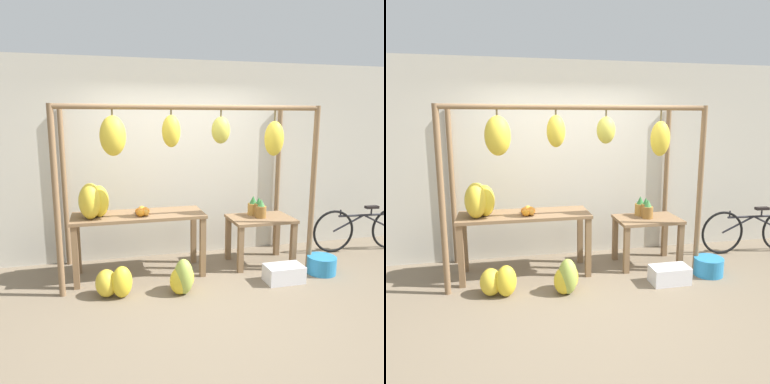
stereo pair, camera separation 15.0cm
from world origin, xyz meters
The scene contains 13 objects.
ground_plane centered at (0.00, 0.00, 0.00)m, with size 20.00×20.00×0.00m, color #756651.
shop_wall_back centered at (0.00, 1.62, 1.40)m, with size 8.00×0.08×2.80m.
stall_awning centered at (-0.07, 0.69, 1.61)m, with size 3.19×1.16×2.15m.
display_table_main centered at (-0.64, 0.93, 0.68)m, with size 1.65×0.59×0.81m.
display_table_side centered at (1.03, 0.93, 0.52)m, with size 0.86×0.59×0.66m.
banana_pile_on_table centered at (-1.20, 0.90, 1.02)m, with size 0.44×0.51×0.43m.
orange_pile centered at (-0.59, 0.87, 0.85)m, with size 0.18×0.27×0.09m.
pineapple_cluster centered at (1.00, 1.00, 0.78)m, with size 0.19×0.32×0.27m.
banana_pile_ground_left centered at (-0.99, 0.37, 0.17)m, with size 0.45×0.35×0.37m.
banana_pile_ground_right centered at (-0.21, 0.28, 0.18)m, with size 0.35×0.37×0.42m.
fruit_crate_white centered at (1.07, 0.28, 0.11)m, with size 0.47×0.27×0.21m.
blue_bucket centered at (1.68, 0.41, 0.11)m, with size 0.37×0.37×0.23m.
parked_bicycle centered at (2.77, 1.04, 0.34)m, with size 1.62×0.14×0.70m.
Camera 1 is at (-1.07, -3.68, 1.98)m, focal length 35.00 mm.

